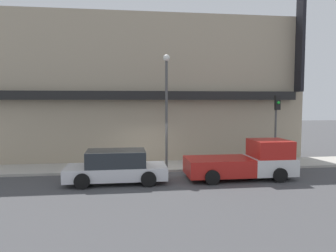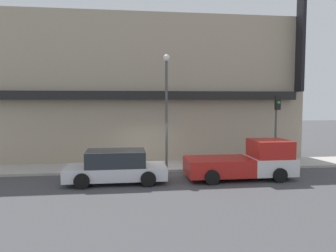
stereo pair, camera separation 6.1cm
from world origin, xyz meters
name	(u,v)px [view 1 (the left image)]	position (x,y,z in m)	size (l,w,h in m)	color
ground_plane	(148,173)	(0.00, 0.00, 0.00)	(80.00, 80.00, 0.00)	#424244
sidewalk	(146,167)	(0.00, 1.30, 0.07)	(36.00, 2.61, 0.13)	#ADA89E
building	(143,89)	(0.02, 4.08, 4.42)	(19.80, 3.80, 11.24)	tan
pickup_truck	(246,162)	(4.60, -1.77, 0.79)	(5.10, 2.19, 1.83)	silver
parked_car	(116,167)	(-1.57, -1.77, 0.72)	(4.53, 2.07, 1.47)	silver
fire_hydrant	(194,162)	(2.49, 0.41, 0.43)	(0.17, 0.17, 0.59)	yellow
street_lamp	(166,98)	(1.05, 0.60, 3.84)	(0.36, 0.36, 5.99)	#4C4C4C
traffic_light	(276,117)	(7.30, 0.75, 2.78)	(0.28, 0.42, 3.87)	#4C4C4C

